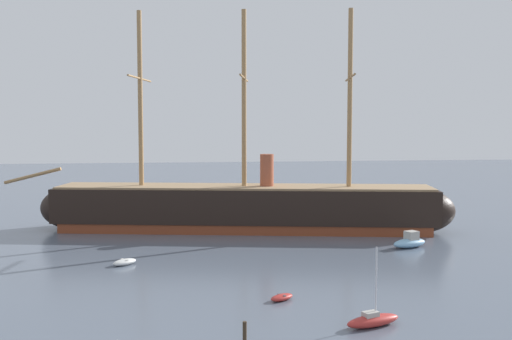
# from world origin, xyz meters

# --- Properties ---
(tall_ship) EXTENTS (63.31, 18.04, 30.69)m
(tall_ship) POSITION_xyz_m (2.64, 53.69, 3.34)
(tall_ship) COLOR brown
(tall_ship) RESTS_ON ground
(sailboat_foreground_right) EXTENTS (4.82, 2.82, 6.02)m
(sailboat_foreground_right) POSITION_xyz_m (7.70, 12.39, 0.51)
(sailboat_foreground_right) COLOR #B22D28
(sailboat_foreground_right) RESTS_ON ground
(dinghy_near_centre) EXTENTS (2.54, 2.15, 0.56)m
(dinghy_near_centre) POSITION_xyz_m (2.08, 19.80, 0.28)
(dinghy_near_centre) COLOR #B22D28
(dinghy_near_centre) RESTS_ON ground
(dinghy_alongside_bow) EXTENTS (2.96, 2.73, 0.67)m
(dinghy_alongside_bow) POSITION_xyz_m (-12.38, 34.74, 0.34)
(dinghy_alongside_bow) COLOR silver
(dinghy_alongside_bow) RESTS_ON ground
(motorboat_alongside_stern) EXTENTS (5.14, 3.58, 1.99)m
(motorboat_alongside_stern) POSITION_xyz_m (21.36, 39.49, 0.70)
(motorboat_alongside_stern) COLOR #7FB2D6
(motorboat_alongside_stern) RESTS_ON ground
(mooring_piling_right_pair) EXTENTS (0.27, 0.27, 2.27)m
(mooring_piling_right_pair) POSITION_xyz_m (-2.45, 8.02, 1.14)
(mooring_piling_right_pair) COLOR #382B1E
(mooring_piling_right_pair) RESTS_ON ground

